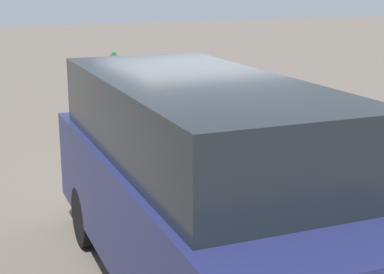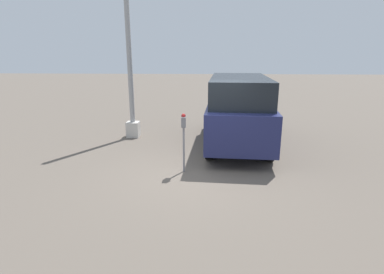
{
  "view_description": "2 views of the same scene",
  "coord_description": "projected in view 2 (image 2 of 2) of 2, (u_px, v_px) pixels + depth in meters",
  "views": [
    {
      "loc": [
        7.49,
        -3.7,
        3.1
      ],
      "look_at": [
        -0.17,
        -0.04,
        0.9
      ],
      "focal_mm": 55.0,
      "sensor_mm": 36.0,
      "label": 1
    },
    {
      "loc": [
        -7.2,
        -0.22,
        2.91
      ],
      "look_at": [
        0.05,
        0.15,
        0.9
      ],
      "focal_mm": 28.0,
      "sensor_mm": 36.0,
      "label": 2
    }
  ],
  "objects": [
    {
      "name": "parked_van",
      "position": [
        238.0,
        109.0,
        9.73
      ],
      "size": [
        5.25,
        2.19,
        2.23
      ],
      "rotation": [
        0.0,
        0.0,
        -0.06
      ],
      "color": "navy",
      "rests_on": "ground"
    },
    {
      "name": "parking_meter_near",
      "position": [
        184.0,
        129.0,
        7.41
      ],
      "size": [
        0.21,
        0.12,
        1.51
      ],
      "rotation": [
        0.0,
        0.0,
        0.06
      ],
      "color": "gray",
      "rests_on": "ground"
    },
    {
      "name": "ground_plane",
      "position": [
        198.0,
        171.0,
        7.71
      ],
      "size": [
        80.0,
        80.0,
        0.0
      ],
      "primitive_type": "plane",
      "color": "#60564C"
    },
    {
      "name": "lamp_post",
      "position": [
        130.0,
        76.0,
        10.39
      ],
      "size": [
        0.44,
        0.44,
        6.24
      ],
      "color": "beige",
      "rests_on": "ground"
    }
  ]
}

